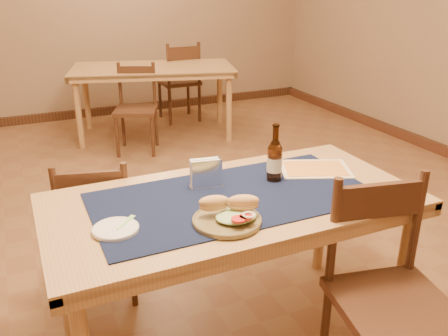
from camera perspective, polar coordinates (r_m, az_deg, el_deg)
name	(u,v)px	position (r m, az deg, el deg)	size (l,w,h in m)	color
room	(169,25)	(2.60, -6.65, 16.72)	(6.04, 7.04, 2.84)	brown
main_table	(233,214)	(2.09, 1.14, -5.59)	(1.60, 0.80, 0.75)	tan
placemat	(234,197)	(2.05, 1.16, -3.47)	(1.20, 0.60, 0.01)	#0E1833
baseboard	(178,247)	(3.04, -5.53, -9.49)	(6.00, 7.00, 0.10)	#472619
back_table	(153,74)	(5.19, -8.51, 11.08)	(1.85, 1.26, 0.75)	tan
chair_main_far	(98,226)	(2.58, -14.90, -6.72)	(0.46, 0.46, 0.82)	#472619
chair_main_near	(389,294)	(2.02, 19.22, -14.12)	(0.51, 0.51, 0.93)	#472619
chair_back_near	(136,107)	(4.77, -10.50, 7.23)	(0.52, 0.52, 0.86)	#472619
chair_back_far	(180,80)	(5.73, -5.32, 10.45)	(0.44, 0.44, 0.94)	#472619
sandwich_plate	(229,215)	(1.83, 0.66, -5.72)	(0.27, 0.27, 0.10)	brown
side_plate	(116,228)	(1.83, -12.91, -7.10)	(0.17, 0.17, 0.01)	silver
fork	(127,221)	(1.86, -11.61, -6.28)	(0.09, 0.09, 0.00)	#8EE07B
beer_bottle	(275,160)	(2.18, 6.10, 0.97)	(0.07, 0.07, 0.27)	#49250D
napkin_holder	(206,174)	(2.12, -2.17, -0.72)	(0.15, 0.08, 0.13)	white
menu_card	(315,169)	(2.37, 10.88, -0.08)	(0.40, 0.36, 0.01)	beige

